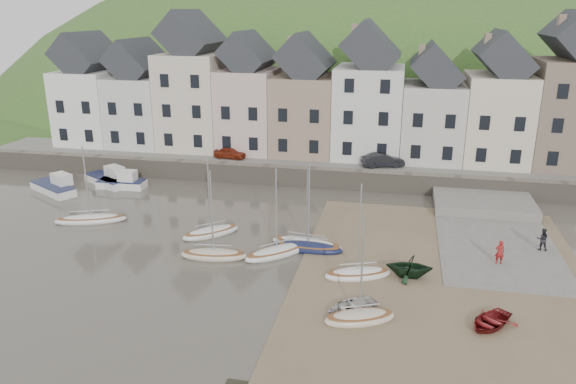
% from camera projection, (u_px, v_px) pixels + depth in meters
% --- Properties ---
extents(ground, '(160.00, 160.00, 0.00)m').
position_uv_depth(ground, '(269.00, 263.00, 36.26)').
color(ground, '#4C463B').
rests_on(ground, ground).
extents(quay_land, '(90.00, 30.00, 1.50)m').
position_uv_depth(quay_land, '(333.00, 143.00, 65.76)').
color(quay_land, '#375823').
rests_on(quay_land, ground).
extents(quay_street, '(70.00, 7.00, 0.10)m').
position_uv_depth(quay_street, '(318.00, 161.00, 54.82)').
color(quay_street, slate).
rests_on(quay_street, quay_land).
extents(seawall, '(70.00, 1.20, 1.80)m').
position_uv_depth(seawall, '(312.00, 177.00, 51.77)').
color(seawall, slate).
rests_on(seawall, ground).
extents(beach, '(18.00, 26.00, 0.06)m').
position_uv_depth(beach, '(442.00, 279.00, 34.11)').
color(beach, brown).
rests_on(beach, ground).
extents(slipway, '(8.00, 18.00, 0.12)m').
position_uv_depth(slipway, '(493.00, 235.00, 40.76)').
color(slipway, slate).
rests_on(slipway, ground).
extents(hillside, '(134.40, 84.00, 84.00)m').
position_uv_depth(hillside, '(323.00, 209.00, 98.64)').
color(hillside, '#375823').
rests_on(hillside, ground).
extents(townhouse_terrace, '(61.05, 8.00, 13.93)m').
position_uv_depth(townhouse_terrace, '(341.00, 98.00, 55.92)').
color(townhouse_terrace, white).
rests_on(townhouse_terrace, quay_land).
extents(sailboat_0, '(5.69, 3.34, 6.32)m').
position_uv_depth(sailboat_0, '(91.00, 219.00, 43.22)').
color(sailboat_0, white).
rests_on(sailboat_0, ground).
extents(sailboat_1, '(4.25, 4.12, 6.32)m').
position_uv_depth(sailboat_1, '(211.00, 232.00, 40.69)').
color(sailboat_1, white).
rests_on(sailboat_1, ground).
extents(sailboat_2, '(4.65, 2.07, 6.32)m').
position_uv_depth(sailboat_2, '(214.00, 254.00, 36.98)').
color(sailboat_2, beige).
rests_on(sailboat_2, ground).
extents(sailboat_3, '(4.54, 4.44, 6.32)m').
position_uv_depth(sailboat_3, '(277.00, 252.00, 37.37)').
color(sailboat_3, white).
rests_on(sailboat_3, ground).
extents(sailboat_4, '(5.35, 2.28, 6.32)m').
position_uv_depth(sailboat_4, '(307.00, 244.00, 38.71)').
color(sailboat_4, white).
rests_on(sailboat_4, ground).
extents(sailboat_5, '(4.89, 1.72, 6.32)m').
position_uv_depth(sailboat_5, '(308.00, 247.00, 38.14)').
color(sailboat_5, '#151C41').
rests_on(sailboat_5, ground).
extents(sailboat_6, '(4.48, 2.90, 6.32)m').
position_uv_depth(sailboat_6, '(358.00, 274.00, 34.30)').
color(sailboat_6, white).
rests_on(sailboat_6, ground).
extents(sailboat_7, '(4.18, 2.89, 6.32)m').
position_uv_depth(sailboat_7, '(360.00, 317.00, 29.43)').
color(sailboat_7, beige).
rests_on(sailboat_7, ground).
extents(motorboat_0, '(4.51, 1.96, 1.70)m').
position_uv_depth(motorboat_0, '(123.00, 182.00, 51.44)').
color(motorboat_0, white).
rests_on(motorboat_0, ground).
extents(motorboat_1, '(5.66, 4.23, 1.70)m').
position_uv_depth(motorboat_1, '(55.00, 186.00, 50.19)').
color(motorboat_1, white).
rests_on(motorboat_1, ground).
extents(motorboat_2, '(5.51, 4.23, 1.70)m').
position_uv_depth(motorboat_2, '(109.00, 178.00, 52.55)').
color(motorboat_2, white).
rests_on(motorboat_2, ground).
extents(rowboat_white, '(3.65, 3.48, 0.61)m').
position_uv_depth(rowboat_white, '(351.00, 306.00, 30.30)').
color(rowboat_white, silver).
rests_on(rowboat_white, beach).
extents(rowboat_green, '(2.84, 2.46, 1.48)m').
position_uv_depth(rowboat_green, '(409.00, 266.00, 34.09)').
color(rowboat_green, black).
rests_on(rowboat_green, beach).
extents(rowboat_red, '(3.50, 3.64, 0.61)m').
position_uv_depth(rowboat_red, '(490.00, 321.00, 28.88)').
color(rowboat_red, maroon).
rests_on(rowboat_red, beach).
extents(person_red, '(0.62, 0.43, 1.61)m').
position_uv_depth(person_red, '(500.00, 252.00, 35.75)').
color(person_red, maroon).
rests_on(person_red, slipway).
extents(person_dark, '(0.82, 0.66, 1.57)m').
position_uv_depth(person_dark, '(542.00, 239.00, 37.80)').
color(person_dark, '#222227').
rests_on(person_dark, slipway).
extents(car_left, '(3.37, 1.65, 1.11)m').
position_uv_depth(car_left, '(230.00, 153.00, 55.41)').
color(car_left, maroon).
rests_on(car_left, quay_street).
extents(car_right, '(4.22, 2.55, 1.31)m').
position_uv_depth(car_right, '(383.00, 160.00, 52.43)').
color(car_right, black).
rests_on(car_right, quay_street).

